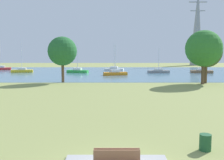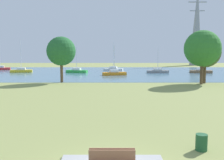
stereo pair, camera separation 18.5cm
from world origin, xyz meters
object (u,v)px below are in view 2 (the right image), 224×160
Objects in this scene: litter_bin at (202,142)px; sailboat_brown at (202,71)px; sailboat_orange at (115,73)px; tree_west_far at (62,51)px; bench_facing_water at (113,159)px; sailboat_gray at (158,71)px; sailboat_white at (114,69)px; sailboat_red at (1,68)px; sailboat_yellow at (22,70)px; tree_mid_shore at (203,49)px; tree_east_near at (206,52)px; sailboat_green at (77,71)px; electricity_pylon at (197,26)px.

sailboat_brown is at bearing 71.12° from litter_bin.
tree_west_far reaches higher than sailboat_orange.
sailboat_gray is at bearing 77.90° from bench_facing_water.
sailboat_white is at bearing 94.29° from litter_bin.
bench_facing_water is 49.17m from sailboat_gray.
sailboat_orange is 1.03× the size of sailboat_brown.
sailboat_red reaches higher than sailboat_yellow.
sailboat_yellow is (-25.31, 47.57, 0.07)m from litter_bin.
sailboat_gray is (9.83, 5.61, -0.00)m from sailboat_orange.
sailboat_gray is 0.72× the size of tree_mid_shore.
sailboat_red is 1.11× the size of tree_east_near.
sailboat_red is 11.80m from sailboat_yellow.
litter_bin is 0.11× the size of tree_east_near.
sailboat_green is 0.93× the size of sailboat_yellow.
bench_facing_water is 0.30× the size of sailboat_orange.
tree_east_near is (13.51, -13.48, 4.24)m from sailboat_orange.
tree_mid_shore is at bearing -49.61° from sailboat_orange.
sailboat_red is 1.04× the size of sailboat_yellow.
electricity_pylon is (25.80, 81.09, 13.48)m from litter_bin.
sailboat_red reaches higher than bench_facing_water.
sailboat_white reaches higher than bench_facing_water.
sailboat_gray is 19.90m from tree_east_near.
sailboat_orange reaches higher than sailboat_brown.
litter_bin is at bearing 25.97° from bench_facing_water.
sailboat_green is at bearing 99.37° from bench_facing_water.
tree_west_far is (-12.15, 28.08, 4.43)m from litter_bin.
litter_bin is 48.52m from sailboat_brown.
sailboat_red is at bearing 173.96° from sailboat_white.
sailboat_yellow is 1.07× the size of tree_east_near.
electricity_pylon is (59.49, 25.22, 13.41)m from sailboat_red.
tree_mid_shore reaches higher than tree_west_far.
tree_east_near is at bearing 55.44° from tree_mid_shore.
sailboat_gray is at bearing 29.71° from sailboat_orange.
bench_facing_water is 0.06× the size of electricity_pylon.
sailboat_red reaches higher than sailboat_brown.
bench_facing_water is 54.82m from sailboat_white.
sailboat_green is 29.81m from tree_east_near.
tree_east_near is at bearing -79.07° from sailboat_gray.
sailboat_gray is 21.15m from tree_mid_shore.
sailboat_red is at bearing 146.26° from tree_east_near.
tree_west_far is at bearing 113.40° from litter_bin.
sailboat_brown is at bearing -2.32° from sailboat_yellow.
sailboat_yellow is 0.27× the size of electricity_pylon.
sailboat_white is at bearing 115.12° from tree_mid_shore.
sailboat_yellow is (8.39, -8.30, -0.00)m from sailboat_red.
tree_west_far is 21.09m from tree_mid_shore.
tree_east_near is at bearing -107.53° from sailboat_brown.
tree_west_far is at bearing 176.89° from tree_east_near.
sailboat_orange is 11.31m from sailboat_gray.
tree_west_far reaches higher than sailboat_green.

